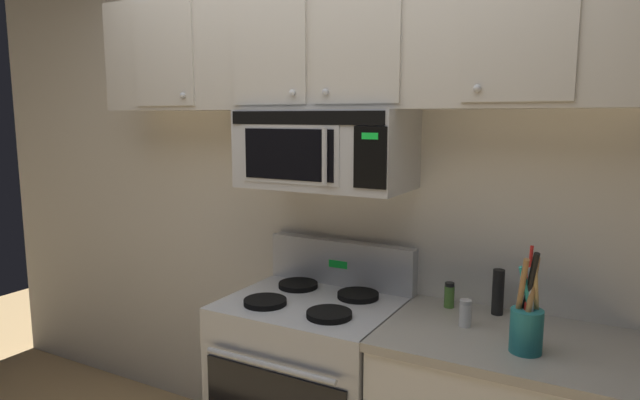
{
  "coord_description": "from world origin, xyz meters",
  "views": [
    {
      "loc": [
        1.19,
        -1.64,
        1.72
      ],
      "look_at": [
        0.0,
        0.49,
        1.35
      ],
      "focal_mm": 30.99,
      "sensor_mm": 36.0,
      "label": 1
    }
  ],
  "objects_px": {
    "utensil_crock_teal": "(527,322)",
    "spice_jar": "(449,295)",
    "stove_range": "(313,391)",
    "over_range_microwave": "(325,149)",
    "salt_shaker": "(465,313)",
    "pepper_mill": "(498,292)"
  },
  "relations": [
    {
      "from": "over_range_microwave",
      "to": "salt_shaker",
      "type": "bearing_deg",
      "value": -7.3
    },
    {
      "from": "over_range_microwave",
      "to": "utensil_crock_teal",
      "type": "xyz_separation_m",
      "value": [
        0.92,
        -0.23,
        -0.56
      ]
    },
    {
      "from": "utensil_crock_teal",
      "to": "spice_jar",
      "type": "height_order",
      "value": "utensil_crock_teal"
    },
    {
      "from": "utensil_crock_teal",
      "to": "spice_jar",
      "type": "xyz_separation_m",
      "value": [
        -0.37,
        0.32,
        -0.06
      ]
    },
    {
      "from": "over_range_microwave",
      "to": "spice_jar",
      "type": "height_order",
      "value": "over_range_microwave"
    },
    {
      "from": "utensil_crock_teal",
      "to": "salt_shaker",
      "type": "distance_m",
      "value": 0.29
    },
    {
      "from": "salt_shaker",
      "to": "pepper_mill",
      "type": "bearing_deg",
      "value": 67.22
    },
    {
      "from": "utensil_crock_teal",
      "to": "pepper_mill",
      "type": "bearing_deg",
      "value": 116.04
    },
    {
      "from": "utensil_crock_teal",
      "to": "pepper_mill",
      "type": "xyz_separation_m",
      "value": [
        -0.16,
        0.34,
        -0.02
      ]
    },
    {
      "from": "stove_range",
      "to": "over_range_microwave",
      "type": "xyz_separation_m",
      "value": [
        -0.0,
        0.12,
        1.11
      ]
    },
    {
      "from": "stove_range",
      "to": "over_range_microwave",
      "type": "relative_size",
      "value": 1.47
    },
    {
      "from": "stove_range",
      "to": "spice_jar",
      "type": "height_order",
      "value": "stove_range"
    },
    {
      "from": "salt_shaker",
      "to": "over_range_microwave",
      "type": "bearing_deg",
      "value": 172.7
    },
    {
      "from": "spice_jar",
      "to": "pepper_mill",
      "type": "bearing_deg",
      "value": 3.72
    },
    {
      "from": "salt_shaker",
      "to": "pepper_mill",
      "type": "relative_size",
      "value": 0.56
    },
    {
      "from": "utensil_crock_teal",
      "to": "salt_shaker",
      "type": "height_order",
      "value": "utensil_crock_teal"
    },
    {
      "from": "utensil_crock_teal",
      "to": "salt_shaker",
      "type": "xyz_separation_m",
      "value": [
        -0.25,
        0.14,
        -0.06
      ]
    },
    {
      "from": "stove_range",
      "to": "utensil_crock_teal",
      "type": "xyz_separation_m",
      "value": [
        0.92,
        -0.11,
        0.54
      ]
    },
    {
      "from": "pepper_mill",
      "to": "spice_jar",
      "type": "height_order",
      "value": "pepper_mill"
    },
    {
      "from": "stove_range",
      "to": "utensil_crock_teal",
      "type": "bearing_deg",
      "value": -6.7
    },
    {
      "from": "over_range_microwave",
      "to": "salt_shaker",
      "type": "relative_size",
      "value": 7.1
    },
    {
      "from": "over_range_microwave",
      "to": "pepper_mill",
      "type": "relative_size",
      "value": 3.96
    }
  ]
}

